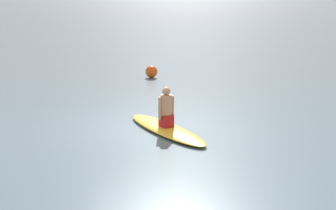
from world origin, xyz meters
TOP-DOWN VIEW (x-y plane):
  - ground_plane at (0.00, 0.00)m, footprint 400.00×400.00m
  - surfboard at (-0.68, -0.56)m, footprint 3.41×1.89m
  - person_paddler at (-0.68, -0.56)m, footprint 0.40×0.43m
  - buoy_marker at (7.14, -1.24)m, footprint 0.47×0.47m

SIDE VIEW (x-z plane):
  - ground_plane at x=0.00m, z-range 0.00..0.00m
  - surfboard at x=-0.68m, z-range 0.00..0.13m
  - buoy_marker at x=7.14m, z-range 0.00..0.47m
  - person_paddler at x=-0.68m, z-range 0.08..1.06m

